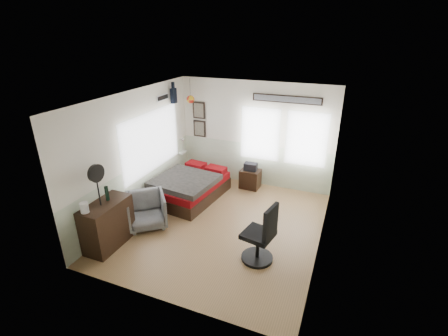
{
  "coord_description": "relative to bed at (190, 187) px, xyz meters",
  "views": [
    {
      "loc": [
        2.24,
        -5.38,
        3.85
      ],
      "look_at": [
        -0.1,
        0.4,
        1.15
      ],
      "focal_mm": 26.0,
      "sensor_mm": 36.0,
      "label": 1
    }
  ],
  "objects": [
    {
      "name": "dresser",
      "position": [
        -0.55,
        -2.26,
        0.16
      ],
      "size": [
        0.48,
        1.0,
        0.9
      ],
      "primitive_type": "cube",
      "color": "black",
      "rests_on": "ground_plane"
    },
    {
      "name": "nightstand",
      "position": [
        1.2,
        1.07,
        -0.04
      ],
      "size": [
        0.51,
        0.42,
        0.49
      ],
      "primitive_type": "cube",
      "rotation": [
        0.0,
        0.0,
        -0.05
      ],
      "color": "black",
      "rests_on": "ground_plane"
    },
    {
      "name": "armchair",
      "position": [
        -0.26,
        -1.44,
        0.07
      ],
      "size": [
        1.09,
        1.09,
        0.72
      ],
      "primitive_type": "imported",
      "rotation": [
        0.0,
        0.0,
        0.69
      ],
      "color": "slate",
      "rests_on": "ground_plane"
    },
    {
      "name": "room_shell",
      "position": [
        1.11,
        -0.68,
        1.32
      ],
      "size": [
        4.02,
        4.52,
        2.71
      ],
      "color": "#EDE5CE",
      "rests_on": "ground_plane"
    },
    {
      "name": "bottle",
      "position": [
        -0.57,
        -2.14,
        0.75
      ],
      "size": [
        0.07,
        0.07,
        0.28
      ],
      "primitive_type": "cylinder",
      "color": "black",
      "rests_on": "dresser"
    },
    {
      "name": "stand_fan",
      "position": [
        -0.55,
        -2.34,
        1.24
      ],
      "size": [
        0.1,
        0.33,
        0.8
      ],
      "rotation": [
        0.0,
        0.0,
        -0.05
      ],
      "color": "black",
      "rests_on": "dresser"
    },
    {
      "name": "black_bag",
      "position": [
        1.2,
        1.07,
        0.3
      ],
      "size": [
        0.33,
        0.22,
        0.19
      ],
      "primitive_type": "cube",
      "rotation": [
        0.0,
        0.0,
        0.04
      ],
      "color": "black",
      "rests_on": "nightstand"
    },
    {
      "name": "ground_plane",
      "position": [
        1.19,
        -0.86,
        -0.29
      ],
      "size": [
        4.0,
        4.5,
        0.01
      ],
      "primitive_type": "cube",
      "color": "#987149"
    },
    {
      "name": "task_chair",
      "position": [
        2.27,
        -1.64,
        0.18
      ],
      "size": [
        0.6,
        0.6,
        1.14
      ],
      "rotation": [
        0.0,
        0.0,
        -0.2
      ],
      "color": "black",
      "rests_on": "ground_plane"
    },
    {
      "name": "bed",
      "position": [
        0.0,
        0.0,
        0.0
      ],
      "size": [
        1.5,
        1.99,
        0.59
      ],
      "rotation": [
        0.0,
        0.0,
        -0.12
      ],
      "color": "black",
      "rests_on": "ground_plane"
    },
    {
      "name": "wall_decor",
      "position": [
        0.09,
        1.1,
        1.81
      ],
      "size": [
        3.55,
        1.32,
        1.44
      ],
      "color": "black",
      "rests_on": "room_shell"
    },
    {
      "name": "kettle",
      "position": [
        -0.64,
        -2.64,
        0.71
      ],
      "size": [
        0.17,
        0.14,
        0.19
      ],
      "rotation": [
        0.0,
        0.0,
        0.31
      ],
      "color": "silver",
      "rests_on": "dresser"
    }
  ]
}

